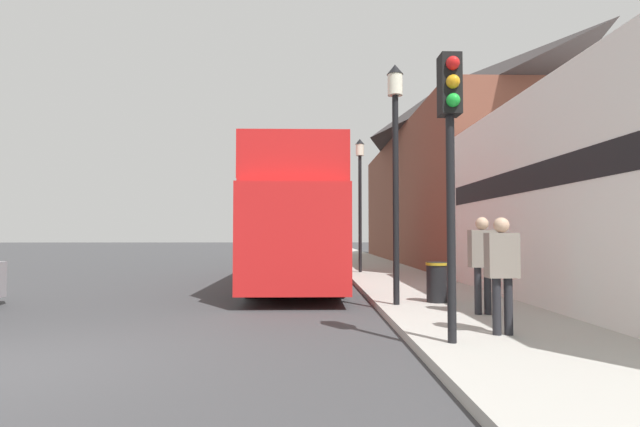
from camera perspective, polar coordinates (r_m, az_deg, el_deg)
ground_plane at (r=27.36m, az=-9.19°, el=-5.74°), size 144.00×144.00×0.00m
sidewalk at (r=24.30m, az=5.92°, el=-6.02°), size 3.21×108.00×0.14m
brick_terrace_rear at (r=28.69m, az=14.20°, el=4.51°), size 6.00×22.03×10.05m
tour_bus at (r=16.14m, az=-2.51°, el=-1.77°), size 2.57×10.96×3.95m
parked_car_ahead_of_bus at (r=24.17m, az=-0.62°, el=-4.62°), size 1.96×4.21×1.42m
pedestrian_nearest at (r=7.87m, az=20.07°, el=-5.43°), size 0.45×0.25×1.73m
pedestrian_second at (r=9.73m, az=18.06°, el=-4.60°), size 0.47×0.26×1.79m
traffic_signal at (r=7.20m, az=14.69°, el=9.13°), size 0.28×0.42×3.98m
lamp_post_nearest at (r=10.85m, az=8.62°, el=8.35°), size 0.35×0.35×5.12m
lamp_post_second at (r=19.73m, az=4.59°, el=3.72°), size 0.35×0.35×5.25m
litter_bin at (r=11.24m, az=13.20°, el=-7.49°), size 0.48×0.48×0.87m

